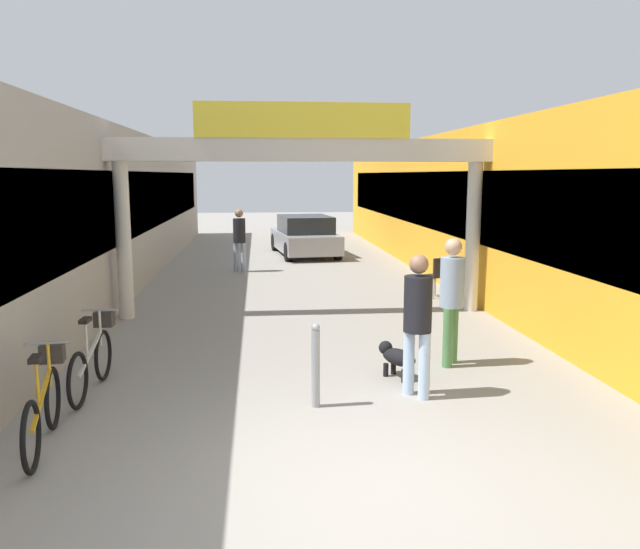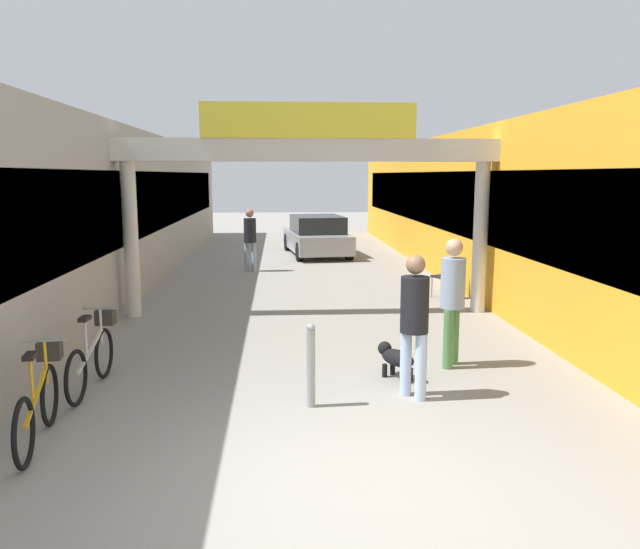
{
  "view_description": "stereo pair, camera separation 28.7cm",
  "coord_description": "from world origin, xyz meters",
  "px_view_note": "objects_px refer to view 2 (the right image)",
  "views": [
    {
      "loc": [
        -0.85,
        -5.0,
        2.68
      ],
      "look_at": [
        0.0,
        3.57,
        1.3
      ],
      "focal_mm": 35.0,
      "sensor_mm": 36.0,
      "label": 1
    },
    {
      "loc": [
        -0.57,
        -5.02,
        2.68
      ],
      "look_at": [
        0.0,
        3.57,
        1.3
      ],
      "focal_mm": 35.0,
      "sensor_mm": 36.0,
      "label": 2
    }
  ],
  "objects_px": {
    "pedestrian_carrying_crate": "(250,236)",
    "pedestrian_with_dog": "(414,317)",
    "parked_car_silver": "(317,236)",
    "pedestrian_companion": "(453,293)",
    "bicycle_orange_nearest": "(40,399)",
    "cafe_chair_black_nearer": "(446,274)",
    "bicycle_silver_second": "(93,354)",
    "dog_on_leash": "(395,358)",
    "bollard_post_metal": "(311,365)"
  },
  "relations": [
    {
      "from": "pedestrian_with_dog",
      "to": "parked_car_silver",
      "type": "height_order",
      "value": "pedestrian_with_dog"
    },
    {
      "from": "cafe_chair_black_nearer",
      "to": "bicycle_silver_second",
      "type": "bearing_deg",
      "value": -137.75
    },
    {
      "from": "pedestrian_companion",
      "to": "pedestrian_carrying_crate",
      "type": "xyz_separation_m",
      "value": [
        -3.21,
        9.0,
        -0.04
      ]
    },
    {
      "from": "pedestrian_carrying_crate",
      "to": "bollard_post_metal",
      "type": "relative_size",
      "value": 1.75
    },
    {
      "from": "pedestrian_with_dog",
      "to": "dog_on_leash",
      "type": "relative_size",
      "value": 2.75
    },
    {
      "from": "bicycle_orange_nearest",
      "to": "bicycle_silver_second",
      "type": "relative_size",
      "value": 1.0
    },
    {
      "from": "dog_on_leash",
      "to": "parked_car_silver",
      "type": "height_order",
      "value": "parked_car_silver"
    },
    {
      "from": "pedestrian_with_dog",
      "to": "pedestrian_companion",
      "type": "relative_size",
      "value": 0.97
    },
    {
      "from": "pedestrian_carrying_crate",
      "to": "bicycle_orange_nearest",
      "type": "bearing_deg",
      "value": -98.32
    },
    {
      "from": "pedestrian_carrying_crate",
      "to": "dog_on_leash",
      "type": "bearing_deg",
      "value": -76.22
    },
    {
      "from": "pedestrian_with_dog",
      "to": "bicycle_orange_nearest",
      "type": "height_order",
      "value": "pedestrian_with_dog"
    },
    {
      "from": "parked_car_silver",
      "to": "bicycle_silver_second",
      "type": "bearing_deg",
      "value": -105.55
    },
    {
      "from": "pedestrian_companion",
      "to": "bollard_post_metal",
      "type": "bearing_deg",
      "value": -145.22
    },
    {
      "from": "bollard_post_metal",
      "to": "cafe_chair_black_nearer",
      "type": "height_order",
      "value": "bollard_post_metal"
    },
    {
      "from": "pedestrian_carrying_crate",
      "to": "cafe_chair_black_nearer",
      "type": "bearing_deg",
      "value": -43.16
    },
    {
      "from": "pedestrian_companion",
      "to": "parked_car_silver",
      "type": "height_order",
      "value": "pedestrian_companion"
    },
    {
      "from": "pedestrian_companion",
      "to": "dog_on_leash",
      "type": "height_order",
      "value": "pedestrian_companion"
    },
    {
      "from": "pedestrian_carrying_crate",
      "to": "cafe_chair_black_nearer",
      "type": "xyz_separation_m",
      "value": [
        4.43,
        -4.15,
        -0.46
      ]
    },
    {
      "from": "bicycle_silver_second",
      "to": "cafe_chair_black_nearer",
      "type": "bearing_deg",
      "value": 42.25
    },
    {
      "from": "bollard_post_metal",
      "to": "dog_on_leash",
      "type": "bearing_deg",
      "value": 39.18
    },
    {
      "from": "pedestrian_companion",
      "to": "dog_on_leash",
      "type": "relative_size",
      "value": 2.85
    },
    {
      "from": "pedestrian_with_dog",
      "to": "pedestrian_carrying_crate",
      "type": "xyz_separation_m",
      "value": [
        -2.41,
        10.2,
        -0.0
      ]
    },
    {
      "from": "dog_on_leash",
      "to": "bollard_post_metal",
      "type": "relative_size",
      "value": 0.64
    },
    {
      "from": "pedestrian_carrying_crate",
      "to": "cafe_chair_black_nearer",
      "type": "height_order",
      "value": "pedestrian_carrying_crate"
    },
    {
      "from": "cafe_chair_black_nearer",
      "to": "dog_on_leash",
      "type": "bearing_deg",
      "value": -111.58
    },
    {
      "from": "pedestrian_carrying_crate",
      "to": "bollard_post_metal",
      "type": "distance_m",
      "value": 10.5
    },
    {
      "from": "pedestrian_companion",
      "to": "pedestrian_carrying_crate",
      "type": "distance_m",
      "value": 9.55
    },
    {
      "from": "pedestrian_carrying_crate",
      "to": "bicycle_orange_nearest",
      "type": "height_order",
      "value": "pedestrian_carrying_crate"
    },
    {
      "from": "bicycle_orange_nearest",
      "to": "bollard_post_metal",
      "type": "xyz_separation_m",
      "value": [
        2.79,
        0.75,
        0.07
      ]
    },
    {
      "from": "dog_on_leash",
      "to": "cafe_chair_black_nearer",
      "type": "distance_m",
      "value": 5.73
    },
    {
      "from": "pedestrian_companion",
      "to": "bicycle_orange_nearest",
      "type": "distance_m",
      "value": 5.34
    },
    {
      "from": "pedestrian_carrying_crate",
      "to": "pedestrian_with_dog",
      "type": "bearing_deg",
      "value": -76.73
    },
    {
      "from": "pedestrian_companion",
      "to": "bicycle_orange_nearest",
      "type": "relative_size",
      "value": 1.08
    },
    {
      "from": "pedestrian_with_dog",
      "to": "dog_on_leash",
      "type": "height_order",
      "value": "pedestrian_with_dog"
    },
    {
      "from": "dog_on_leash",
      "to": "bicycle_orange_nearest",
      "type": "distance_m",
      "value": 4.31
    },
    {
      "from": "pedestrian_with_dog",
      "to": "parked_car_silver",
      "type": "relative_size",
      "value": 0.42
    },
    {
      "from": "cafe_chair_black_nearer",
      "to": "pedestrian_with_dog",
      "type": "bearing_deg",
      "value": -108.46
    },
    {
      "from": "bicycle_orange_nearest",
      "to": "bollard_post_metal",
      "type": "height_order",
      "value": "bollard_post_metal"
    },
    {
      "from": "dog_on_leash",
      "to": "pedestrian_with_dog",
      "type": "bearing_deg",
      "value": -83.49
    },
    {
      "from": "bicycle_orange_nearest",
      "to": "dog_on_leash",
      "type": "bearing_deg",
      "value": 23.23
    },
    {
      "from": "pedestrian_companion",
      "to": "dog_on_leash",
      "type": "distance_m",
      "value": 1.26
    },
    {
      "from": "pedestrian_with_dog",
      "to": "parked_car_silver",
      "type": "bearing_deg",
      "value": 91.39
    },
    {
      "from": "pedestrian_carrying_crate",
      "to": "parked_car_silver",
      "type": "distance_m",
      "value": 4.05
    },
    {
      "from": "pedestrian_carrying_crate",
      "to": "bicycle_silver_second",
      "type": "xyz_separation_m",
      "value": [
        -1.55,
        -9.59,
        -0.57
      ]
    },
    {
      "from": "pedestrian_with_dog",
      "to": "parked_car_silver",
      "type": "distance_m",
      "value": 13.67
    },
    {
      "from": "parked_car_silver",
      "to": "dog_on_leash",
      "type": "bearing_deg",
      "value": -88.9
    },
    {
      "from": "pedestrian_with_dog",
      "to": "bollard_post_metal",
      "type": "bearing_deg",
      "value": -170.02
    },
    {
      "from": "dog_on_leash",
      "to": "parked_car_silver",
      "type": "bearing_deg",
      "value": 91.1
    },
    {
      "from": "pedestrian_carrying_crate",
      "to": "parked_car_silver",
      "type": "xyz_separation_m",
      "value": [
        2.08,
        3.46,
        -0.36
      ]
    },
    {
      "from": "pedestrian_with_dog",
      "to": "bicycle_silver_second",
      "type": "height_order",
      "value": "pedestrian_with_dog"
    }
  ]
}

